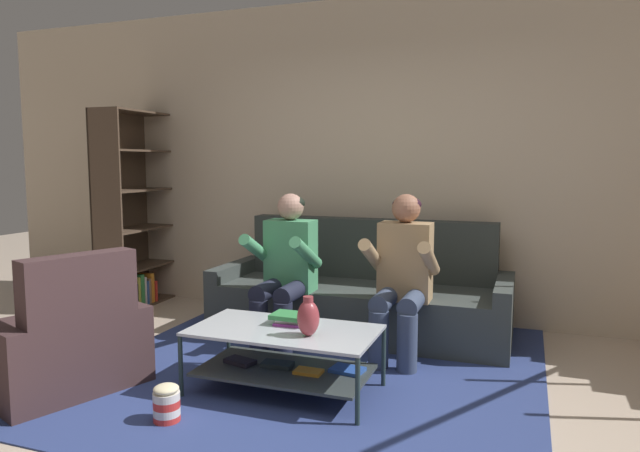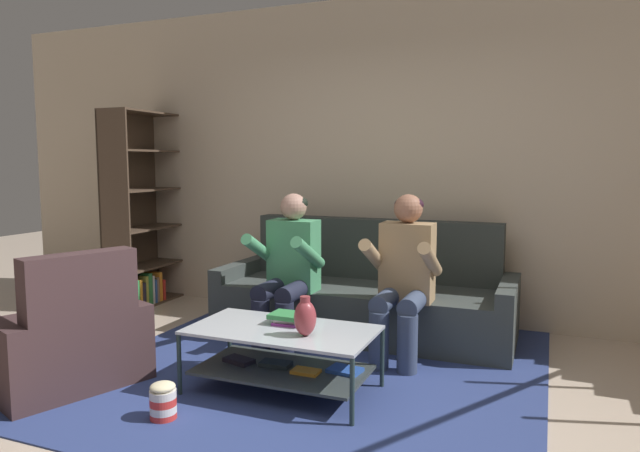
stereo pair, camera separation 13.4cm
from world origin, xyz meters
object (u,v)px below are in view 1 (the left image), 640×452
Objects in this scene: bookshelf at (131,229)px; person_seated_right at (402,271)px; armchair at (61,345)px; couch at (361,297)px; person_seated_left at (285,264)px; book_stack at (291,319)px; popcorn_tub at (167,403)px; vase at (308,317)px; coffee_table at (285,351)px.

person_seated_right is at bearing -12.43° from bookshelf.
couch is at bearing 51.10° from armchair.
person_seated_left is 0.87m from book_stack.
armchair is (-1.37, -0.52, -0.17)m from book_stack.
popcorn_tub is (0.93, -0.20, -0.17)m from armchair.
couch reaches higher than armchair.
bookshelf is at bearing 147.74° from vase.
couch reaches higher than book_stack.
coffee_table is 1.44m from armchair.
couch is 2.06× the size of person_seated_left.
couch reaches higher than vase.
couch is 1.27× the size of bookshelf.
person_seated_right is 0.62× the size of bookshelf.
vase is (0.10, -1.48, 0.22)m from couch.
book_stack is at bearing -125.68° from person_seated_right.
coffee_table is 2.81m from bookshelf.
vase is 0.21× the size of armchair.
book_stack is 0.22× the size of armchair.
popcorn_tub is at bearing -48.35° from bookshelf.
person_seated_right is 1.86m from popcorn_tub.
vase is 0.28m from book_stack.
couch is 1.31m from book_stack.
couch is 0.78m from person_seated_right.
popcorn_tub is (-0.07, -1.48, -0.53)m from person_seated_left.
coffee_table is at bearing -93.55° from couch.
couch is at bearing -2.46° from bookshelf.
popcorn_tub is at bearing -92.86° from person_seated_left.
person_seated_left reaches higher than armchair.
bookshelf reaches higher than coffee_table.
armchair is at bearing -146.28° from person_seated_right.
person_seated_right reaches higher than coffee_table.
person_seated_right is at bearing 69.36° from vase.
armchair is 0.96m from popcorn_tub.
book_stack is at bearing -64.16° from person_seated_left.
bookshelf is (-2.33, 1.50, 0.50)m from coffee_table.
person_seated_right is 4.90× the size of book_stack.
person_seated_right reaches higher than book_stack.
person_seated_right is 0.96m from book_stack.
person_seated_right is 2.34m from armchair.
armchair reaches higher than book_stack.
armchair reaches higher than vase.
book_stack is at bearing -93.96° from couch.
couch is at bearing 49.09° from person_seated_left.
person_seated_right is 1.03m from vase.
couch is 11.22× the size of popcorn_tub.
book_stack is 1.13× the size of popcorn_tub.
coffee_table is at bearing -122.13° from person_seated_right.
person_seated_right is 5.04× the size of vase.
vase is (-0.36, -0.95, -0.13)m from person_seated_right.
book_stack reaches higher than coffee_table.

